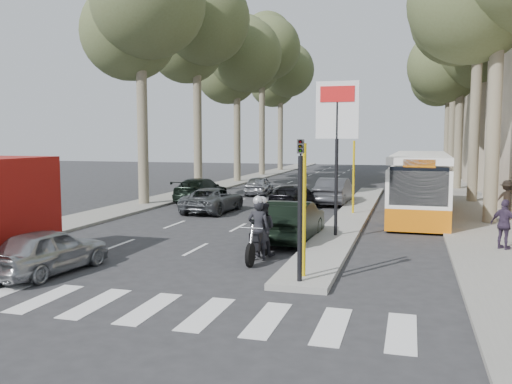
% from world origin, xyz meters
% --- Properties ---
extents(ground, '(120.00, 120.00, 0.00)m').
position_xyz_m(ground, '(0.00, 0.00, 0.00)').
color(ground, '#28282B').
rests_on(ground, ground).
extents(sidewalk_right, '(3.20, 70.00, 0.12)m').
position_xyz_m(sidewalk_right, '(8.60, 25.00, 0.06)').
color(sidewalk_right, gray).
rests_on(sidewalk_right, ground).
extents(median_left, '(2.40, 64.00, 0.12)m').
position_xyz_m(median_left, '(-8.00, 28.00, 0.06)').
color(median_left, gray).
rests_on(median_left, ground).
extents(traffic_island, '(1.50, 26.00, 0.16)m').
position_xyz_m(traffic_island, '(3.25, 11.00, 0.08)').
color(traffic_island, gray).
rests_on(traffic_island, ground).
extents(billboard, '(1.50, 12.10, 5.60)m').
position_xyz_m(billboard, '(3.25, 5.00, 3.70)').
color(billboard, yellow).
rests_on(billboard, ground).
extents(traffic_light_island, '(0.16, 0.41, 3.60)m').
position_xyz_m(traffic_light_island, '(3.25, -1.50, 2.49)').
color(traffic_light_island, black).
rests_on(traffic_light_island, ground).
extents(tree_l_a, '(7.40, 7.20, 14.10)m').
position_xyz_m(tree_l_a, '(-7.87, 12.11, 10.38)').
color(tree_l_a, '#6B604C').
rests_on(tree_l_a, ground).
extents(tree_l_b, '(7.40, 7.20, 14.88)m').
position_xyz_m(tree_l_b, '(-7.97, 20.11, 11.07)').
color(tree_l_b, '#6B604C').
rests_on(tree_l_b, ground).
extents(tree_l_c, '(7.40, 7.20, 13.71)m').
position_xyz_m(tree_l_c, '(-7.77, 28.11, 10.04)').
color(tree_l_c, '#6B604C').
rests_on(tree_l_c, ground).
extents(tree_l_d, '(7.40, 7.20, 15.66)m').
position_xyz_m(tree_l_d, '(-7.87, 36.11, 11.76)').
color(tree_l_d, '#6B604C').
rests_on(tree_l_d, ground).
extents(tree_l_e, '(7.40, 7.20, 14.49)m').
position_xyz_m(tree_l_e, '(-7.97, 44.11, 10.73)').
color(tree_l_e, '#6B604C').
rests_on(tree_l_e, ground).
extents(tree_r_c, '(7.40, 7.20, 13.32)m').
position_xyz_m(tree_r_c, '(9.03, 26.11, 9.69)').
color(tree_r_c, '#6B604C').
rests_on(tree_r_c, ground).
extents(tree_r_d, '(7.40, 7.20, 14.88)m').
position_xyz_m(tree_r_d, '(9.13, 34.11, 11.07)').
color(tree_r_d, '#6B604C').
rests_on(tree_r_d, ground).
extents(tree_r_e, '(7.40, 7.20, 14.10)m').
position_xyz_m(tree_r_e, '(9.23, 42.11, 10.38)').
color(tree_r_e, '#6B604C').
rests_on(tree_r_e, ground).
extents(silver_hatchback, '(1.88, 3.79, 1.24)m').
position_xyz_m(silver_hatchback, '(-3.50, -2.00, 0.62)').
color(silver_hatchback, '#A0A3A7').
rests_on(silver_hatchback, ground).
extents(dark_hatchback, '(1.69, 4.43, 1.44)m').
position_xyz_m(dark_hatchback, '(1.80, 4.25, 0.72)').
color(dark_hatchback, black).
rests_on(dark_hatchback, ground).
extents(queue_car_a, '(2.20, 4.41, 1.20)m').
position_xyz_m(queue_car_a, '(-3.50, 10.58, 0.60)').
color(queue_car_a, '#54585C').
rests_on(queue_car_a, ground).
extents(queue_car_b, '(2.30, 4.46, 1.24)m').
position_xyz_m(queue_car_b, '(0.16, 12.60, 0.62)').
color(queue_car_b, black).
rests_on(queue_car_b, ground).
extents(queue_car_c, '(1.66, 3.63, 1.21)m').
position_xyz_m(queue_car_c, '(-3.50, 18.92, 0.60)').
color(queue_car_c, '#AAACB3').
rests_on(queue_car_c, ground).
extents(queue_car_d, '(1.68, 4.46, 1.46)m').
position_xyz_m(queue_car_d, '(1.80, 15.34, 0.73)').
color(queue_car_d, '#494A50').
rests_on(queue_car_d, ground).
extents(queue_car_e, '(1.91, 4.68, 1.36)m').
position_xyz_m(queue_car_e, '(-5.67, 14.36, 0.68)').
color(queue_car_e, black).
rests_on(queue_car_e, ground).
extents(city_bus, '(2.66, 11.13, 2.92)m').
position_xyz_m(city_bus, '(6.20, 12.20, 1.54)').
color(city_bus, orange).
rests_on(city_bus, ground).
extents(motorcycle, '(0.82, 2.28, 1.94)m').
position_xyz_m(motorcycle, '(1.50, 1.22, 0.88)').
color(motorcycle, black).
rests_on(motorcycle, ground).
extents(pedestrian_near, '(1.01, 0.94, 1.59)m').
position_xyz_m(pedestrian_near, '(8.68, 4.19, 0.91)').
color(pedestrian_near, '#3C2E45').
rests_on(pedestrian_near, sidewalk_right).
extents(pedestrian_far, '(1.10, 0.52, 1.67)m').
position_xyz_m(pedestrian_far, '(9.86, 11.42, 0.96)').
color(pedestrian_far, '#69594F').
rests_on(pedestrian_far, sidewalk_right).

